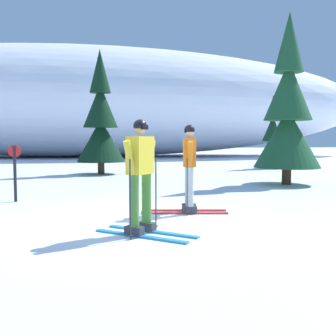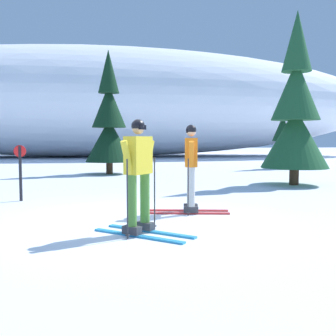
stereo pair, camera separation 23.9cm
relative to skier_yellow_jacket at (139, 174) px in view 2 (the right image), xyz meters
name	(u,v)px [view 2 (the right image)]	position (x,y,z in m)	size (l,w,h in m)	color
ground_plane	(123,223)	(-0.25, 0.83, -0.93)	(120.00, 120.00, 0.00)	white
skier_yellow_jacket	(139,174)	(0.00, 0.00, 0.00)	(1.53, 1.34, 1.75)	#2893CC
skier_orange_jacket	(191,167)	(1.09, 1.64, -0.03)	(1.74, 0.77, 1.73)	red
pine_tree_center_left	(109,122)	(-0.76, 10.67, 1.22)	(1.99, 1.99, 5.14)	#47301E
pine_tree_center_right	(295,113)	(5.20, 5.96, 1.35)	(2.11, 2.11, 5.45)	#47301E
pine_tree_far_right	(282,138)	(7.63, 12.67, 0.59)	(1.40, 1.40, 3.62)	#47301E
snow_ridge_background	(92,103)	(-2.63, 27.67, 3.56)	(49.77, 14.29, 8.97)	white
trail_marker_post	(20,169)	(-2.62, 3.57, -0.17)	(0.28, 0.07, 1.31)	black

